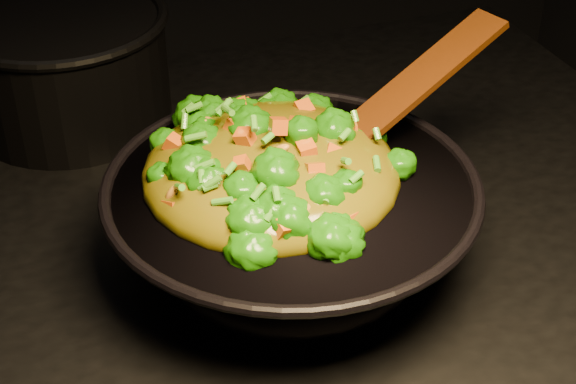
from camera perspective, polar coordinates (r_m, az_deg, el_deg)
name	(u,v)px	position (r m, az deg, el deg)	size (l,w,h in m)	color
wok	(291,226)	(0.86, 0.23, -2.21)	(0.35, 0.35, 0.10)	black
stir_fry	(271,139)	(0.82, -1.13, 3.47)	(0.25, 0.25, 0.09)	#1D6807
spatula	(397,99)	(0.88, 7.07, 6.00)	(0.28, 0.04, 0.01)	#3C1807
back_pot	(67,68)	(1.13, -14.12, 7.81)	(0.25, 0.25, 0.14)	black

